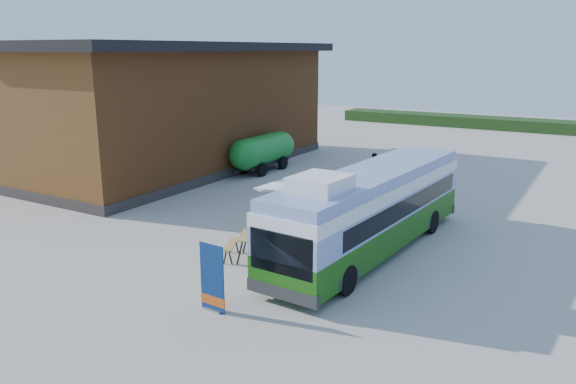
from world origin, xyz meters
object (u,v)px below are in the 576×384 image
Objects in this scene: picnic_table at (249,241)px; banner at (212,284)px; bus at (371,208)px; slurry_tanker at (263,151)px; person_a at (307,198)px; person_b at (373,167)px.

banner is at bearing -94.27° from picnic_table.
slurry_tanker is at bearing 142.33° from bus.
banner is 1.20× the size of person_a.
bus reaches higher than person_a.
slurry_tanker is (-8.89, 16.24, 0.45)m from banner.
person_b is 0.26× the size of slurry_tanker.
bus is at bearing -55.75° from person_a.
slurry_tanker is at bearing 122.59° from banner.
person_a is at bearing 107.00° from banner.
slurry_tanker is (-10.82, 9.60, -0.40)m from bus.
picnic_table is at bearing -58.90° from slurry_tanker.
banner is 17.42m from person_b.
picnic_table is at bearing -103.77° from person_a.
person_a is at bearing 149.74° from bus.
banner reaches higher than person_a.
banner is 9.69m from person_a.
person_a is at bearing 73.17° from picnic_table.
bus is 5.80× the size of picnic_table.
bus is 6.96× the size of person_a.
person_a is (-4.13, 2.81, -0.84)m from bus.
banner is at bearing -102.36° from bus.
person_b is at bearing 68.97° from person_a.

